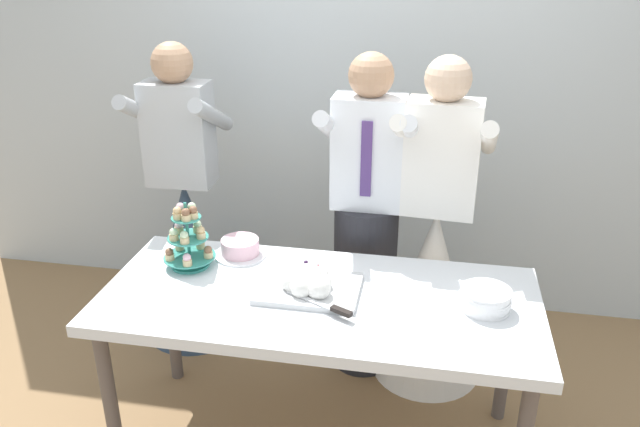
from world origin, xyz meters
name	(u,v)px	position (x,y,z in m)	size (l,w,h in m)	color
rear_wall	(365,67)	(0.00, 1.39, 1.45)	(5.20, 0.10, 2.90)	silver
dessert_table	(319,310)	(0.00, 0.00, 0.70)	(1.80, 0.80, 0.78)	silver
cupcake_stand	(188,240)	(-0.61, 0.14, 0.90)	(0.23, 0.23, 0.31)	teal
main_cake_tray	(309,283)	(-0.05, 0.02, 0.82)	(0.42, 0.37, 0.12)	silver
plate_stack	(485,299)	(0.66, 0.02, 0.82)	(0.20, 0.20, 0.09)	white
round_cake	(240,248)	(-0.42, 0.28, 0.81)	(0.24, 0.24, 0.08)	white
person_groom	(366,237)	(0.12, 0.64, 0.75)	(0.46, 0.49, 1.66)	#232328
person_bride	(432,273)	(0.46, 0.63, 0.58)	(0.56, 0.56, 1.66)	white
person_guest	(188,239)	(-0.88, 0.76, 0.58)	(0.56, 0.56, 1.66)	#334760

